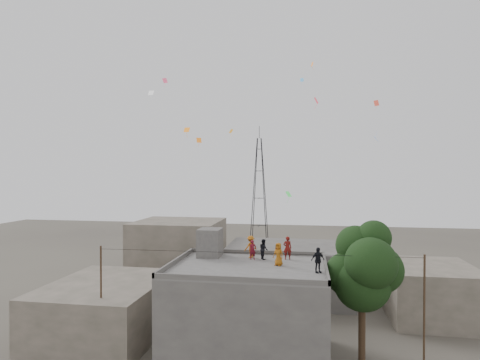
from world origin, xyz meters
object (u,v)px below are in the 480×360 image
(tree, at_px, (365,268))
(transmission_tower, at_px, (259,192))
(stair_head_box, at_px, (210,242))
(person_dark_adult, at_px, (318,260))
(person_red_adult, at_px, (287,248))

(tree, bearing_deg, transmission_tower, 106.09)
(stair_head_box, bearing_deg, tree, -10.74)
(tree, xyz_separation_m, person_dark_adult, (-2.97, -1.68, 0.77))
(transmission_tower, xyz_separation_m, person_dark_adult, (8.40, -41.08, -2.20))
(stair_head_box, height_order, tree, tree)
(transmission_tower, xyz_separation_m, person_red_adult, (6.41, -37.56, -2.16))
(stair_head_box, distance_m, transmission_tower, 37.46)
(tree, bearing_deg, person_dark_adult, -150.53)
(stair_head_box, height_order, person_red_adult, stair_head_box)
(stair_head_box, relative_size, person_red_adult, 1.24)
(stair_head_box, xyz_separation_m, person_red_adult, (5.61, -0.16, -0.19))
(stair_head_box, height_order, transmission_tower, transmission_tower)
(tree, xyz_separation_m, person_red_adult, (-4.96, 1.85, 0.80))
(transmission_tower, distance_m, person_dark_adult, 41.99)
(tree, height_order, transmission_tower, transmission_tower)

